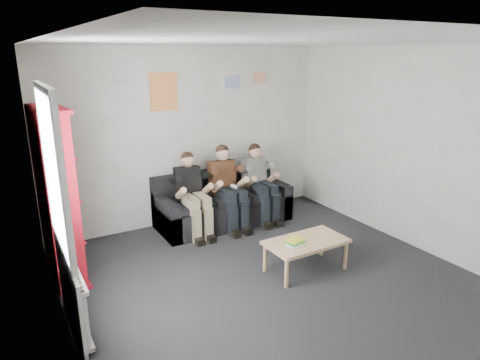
% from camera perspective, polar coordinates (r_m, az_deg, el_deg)
% --- Properties ---
extents(room_shell, '(5.00, 5.00, 5.00)m').
position_cam_1_polar(room_shell, '(4.55, 6.05, 0.63)').
color(room_shell, black).
rests_on(room_shell, ground).
extents(sofa, '(2.07, 0.85, 0.80)m').
position_cam_1_polar(sofa, '(6.76, -2.36, -3.35)').
color(sofa, black).
rests_on(sofa, ground).
extents(bookshelf, '(0.31, 0.92, 2.04)m').
position_cam_1_polar(bookshelf, '(5.31, -22.95, -2.01)').
color(bookshelf, maroon).
rests_on(bookshelf, ground).
extents(coffee_table, '(1.00, 0.55, 0.40)m').
position_cam_1_polar(coffee_table, '(5.34, 8.81, -8.44)').
color(coffee_table, tan).
rests_on(coffee_table, ground).
extents(game_cases, '(0.25, 0.22, 0.05)m').
position_cam_1_polar(game_cases, '(5.20, 7.41, -8.22)').
color(game_cases, white).
rests_on(game_cases, coffee_table).
extents(person_left, '(0.37, 0.78, 1.22)m').
position_cam_1_polar(person_left, '(6.25, -6.28, -1.96)').
color(person_left, black).
rests_on(person_left, sofa).
extents(person_middle, '(0.39, 0.83, 1.26)m').
position_cam_1_polar(person_middle, '(6.49, -1.61, -1.04)').
color(person_middle, '#54301C').
rests_on(person_middle, sofa).
extents(person_right, '(0.37, 0.78, 1.22)m').
position_cam_1_polar(person_right, '(6.77, 2.68, -0.42)').
color(person_right, white).
rests_on(person_right, sofa).
extents(radiator, '(0.10, 0.64, 0.60)m').
position_cam_1_polar(radiator, '(4.38, -20.59, -15.44)').
color(radiator, silver).
rests_on(radiator, ground).
extents(window, '(0.05, 1.30, 2.36)m').
position_cam_1_polar(window, '(4.06, -22.60, -7.43)').
color(window, white).
rests_on(window, room_shell).
extents(poster_large, '(0.42, 0.01, 0.55)m').
position_cam_1_polar(poster_large, '(6.43, -10.13, 11.52)').
color(poster_large, '#F1D655').
rests_on(poster_large, room_shell).
extents(poster_blue, '(0.25, 0.01, 0.20)m').
position_cam_1_polar(poster_blue, '(6.89, -0.95, 12.93)').
color(poster_blue, '#4276E1').
rests_on(poster_blue, room_shell).
extents(poster_pink, '(0.22, 0.01, 0.18)m').
position_cam_1_polar(poster_pink, '(7.15, 2.66, 13.45)').
color(poster_pink, '#E24698').
rests_on(poster_pink, room_shell).
extents(poster_sign, '(0.20, 0.01, 0.14)m').
position_cam_1_polar(poster_sign, '(6.23, -15.54, 12.87)').
color(poster_sign, silver).
rests_on(poster_sign, room_shell).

